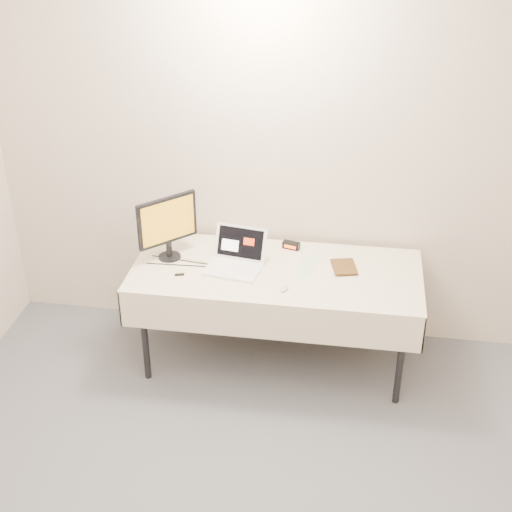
# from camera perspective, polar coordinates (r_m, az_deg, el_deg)

# --- Properties ---
(back_wall) EXTENTS (4.00, 0.10, 2.70)m
(back_wall) POSITION_cam_1_polar(r_m,az_deg,el_deg) (4.72, 2.44, 8.11)
(back_wall) COLOR beige
(back_wall) RESTS_ON ground
(table) EXTENTS (1.86, 0.81, 0.74)m
(table) POSITION_cam_1_polar(r_m,az_deg,el_deg) (4.61, 1.62, -1.78)
(table) COLOR black
(table) RESTS_ON ground
(laptop) EXTENTS (0.39, 0.38, 0.23)m
(laptop) POSITION_cam_1_polar(r_m,az_deg,el_deg) (4.59, -1.61, -0.19)
(laptop) COLOR white
(laptop) RESTS_ON table
(monitor) EXTENTS (0.32, 0.32, 0.44)m
(monitor) POSITION_cam_1_polar(r_m,az_deg,el_deg) (4.63, -7.11, 2.62)
(monitor) COLOR black
(monitor) RESTS_ON table
(book) EXTENTS (0.15, 0.05, 0.20)m
(book) POSITION_cam_1_polar(r_m,az_deg,el_deg) (4.56, 6.20, 0.05)
(book) COLOR brown
(book) RESTS_ON table
(alarm_clock) EXTENTS (0.12, 0.07, 0.05)m
(alarm_clock) POSITION_cam_1_polar(r_m,az_deg,el_deg) (4.82, 2.83, 0.86)
(alarm_clock) COLOR black
(alarm_clock) RESTS_ON table
(clicker) EXTENTS (0.06, 0.09, 0.02)m
(clicker) POSITION_cam_1_polar(r_m,az_deg,el_deg) (4.37, 2.28, -2.59)
(clicker) COLOR silver
(clicker) RESTS_ON table
(paper_form) EXTENTS (0.15, 0.28, 0.00)m
(paper_form) POSITION_cam_1_polar(r_m,az_deg,el_deg) (4.62, 4.01, -0.89)
(paper_form) COLOR #B9DBAE
(paper_form) RESTS_ON table
(usb_dongle) EXTENTS (0.06, 0.03, 0.01)m
(usb_dongle) POSITION_cam_1_polar(r_m,az_deg,el_deg) (4.54, -6.14, -1.49)
(usb_dongle) COLOR black
(usb_dongle) RESTS_ON table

